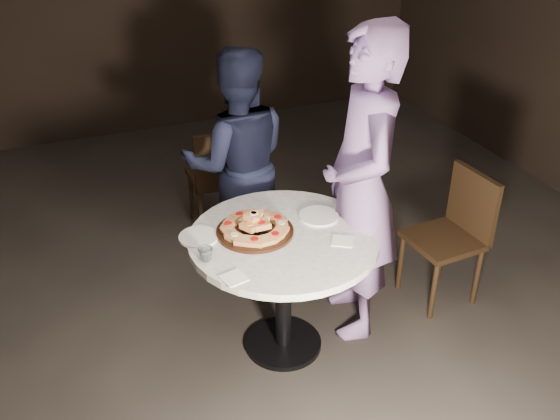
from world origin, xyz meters
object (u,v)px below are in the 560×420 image
(chair_far, at_px, (219,174))
(diner_navy, at_px, (237,163))
(focaccia_pile, at_px, (255,225))
(chair_right, at_px, (455,228))
(diner_teal, at_px, (361,188))
(water_glass, at_px, (206,254))
(table, at_px, (284,258))
(serving_board, at_px, (255,231))

(chair_far, height_order, diner_navy, diner_navy)
(focaccia_pile, distance_m, chair_right, 1.34)
(diner_navy, bearing_deg, diner_teal, 129.36)
(water_glass, distance_m, diner_navy, 1.09)
(water_glass, height_order, diner_navy, diner_navy)
(table, distance_m, diner_teal, 0.57)
(water_glass, xyz_separation_m, diner_navy, (0.49, 0.98, -0.03))
(chair_right, relative_size, diner_teal, 0.46)
(focaccia_pile, bearing_deg, table, -35.16)
(water_glass, bearing_deg, chair_right, 4.62)
(serving_board, relative_size, diner_navy, 0.27)
(chair_right, distance_m, diner_navy, 1.43)
(serving_board, relative_size, water_glass, 5.56)
(focaccia_pile, relative_size, chair_right, 0.44)
(diner_teal, bearing_deg, serving_board, -78.55)
(table, xyz_separation_m, chair_right, (1.18, 0.07, -0.13))
(diner_navy, distance_m, diner_teal, 0.96)
(serving_board, distance_m, chair_right, 1.34)
(table, bearing_deg, chair_right, 3.45)
(table, distance_m, focaccia_pile, 0.24)
(focaccia_pile, bearing_deg, diner_navy, 77.61)
(diner_navy, xyz_separation_m, diner_teal, (0.43, -0.85, 0.15))
(chair_far, bearing_deg, water_glass, 73.38)
(serving_board, distance_m, diner_teal, 0.63)
(chair_far, distance_m, chair_right, 1.69)
(serving_board, xyz_separation_m, chair_right, (1.31, -0.01, -0.28))
(serving_board, height_order, chair_far, chair_far)
(water_glass, bearing_deg, focaccia_pile, 25.39)
(serving_board, distance_m, chair_far, 1.29)
(table, height_order, serving_board, serving_board)
(chair_right, height_order, diner_navy, diner_navy)
(focaccia_pile, distance_m, diner_navy, 0.85)
(diner_teal, bearing_deg, water_glass, -68.94)
(chair_right, bearing_deg, chair_far, -142.11)
(table, distance_m, serving_board, 0.22)
(chair_right, bearing_deg, water_glass, -89.25)
(chair_right, xyz_separation_m, diner_teal, (-0.69, -0.01, 0.42))
(water_glass, height_order, chair_right, chair_right)
(chair_right, height_order, diner_teal, diner_teal)
(table, xyz_separation_m, serving_board, (-0.13, 0.09, 0.15))
(chair_right, bearing_deg, table, -90.42)
(focaccia_pile, distance_m, diner_teal, 0.62)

